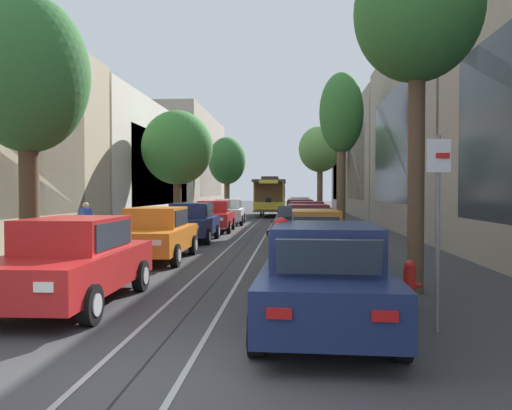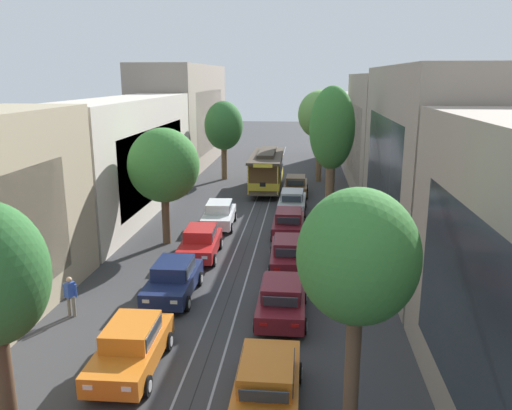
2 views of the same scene
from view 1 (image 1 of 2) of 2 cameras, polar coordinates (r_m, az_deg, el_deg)
ground_plane at (r=30.05m, az=0.70°, el=-2.38°), size 160.00×160.00×0.00m
trolley_track_rails at (r=34.27m, az=1.11°, el=-1.89°), size 1.14×70.38×0.01m
building_facade_left at (r=40.59m, az=-12.15°, el=5.08°), size 5.93×62.08×10.46m
building_facade_right at (r=33.82m, az=17.52°, el=5.51°), size 5.41×62.08×9.79m
parked_car_red_near_left at (r=9.71m, az=-20.26°, el=-6.02°), size 2.03×4.38×1.58m
parked_car_orange_second_left at (r=15.28m, az=-11.34°, el=-3.22°), size 2.05×4.38×1.58m
parked_car_navy_mid_left at (r=20.85m, az=-7.40°, el=-1.93°), size 2.03×4.37×1.58m
parked_car_red_fourth_left at (r=25.82m, az=-4.84°, el=-1.26°), size 2.12×4.41×1.58m
parked_car_white_fifth_left at (r=31.39m, az=-3.16°, el=-0.76°), size 2.15×4.42×1.58m
parked_car_navy_near_right at (r=7.55m, az=7.88°, el=-8.09°), size 2.10×4.41×1.58m
parked_car_orange_second_right at (r=13.15m, az=6.12°, el=-3.97°), size 2.01×4.36×1.58m
parked_car_maroon_mid_right at (r=18.89m, az=5.93°, el=-2.29°), size 2.00×4.36×1.58m
parked_car_maroon_fourth_right at (r=24.27m, az=5.79°, el=-1.44°), size 2.09×4.40×1.58m
parked_car_maroon_fifth_right at (r=29.72m, az=5.03°, el=-0.89°), size 2.00×4.36×1.58m
parked_car_silver_sixth_right at (r=35.10m, az=4.98°, el=-0.52°), size 2.07×4.39×1.58m
parked_car_brown_far_right at (r=40.48m, az=5.04°, el=-0.24°), size 2.03×4.37×1.58m
street_tree_kerb_left_near at (r=12.72m, az=-24.67°, el=13.15°), size 2.78×2.53×6.50m
street_tree_kerb_left_second at (r=28.35m, az=-9.01°, el=6.44°), size 3.97×3.71×6.58m
street_tree_kerb_left_mid at (r=46.96m, az=-3.34°, el=5.01°), size 3.49×3.76×7.16m
street_tree_kerb_right_near at (r=11.20m, az=17.98°, el=19.96°), size 2.53×2.71×7.12m
street_tree_kerb_right_second at (r=29.10m, az=9.74°, el=9.95°), size 2.50×2.07×8.82m
street_tree_kerb_right_mid at (r=46.79m, az=7.33°, el=6.29°), size 3.94×4.19×8.14m
cable_car_trolley at (r=42.54m, az=1.68°, el=1.01°), size 2.63×9.15×3.28m
motorcycle_with_rider at (r=8.21m, az=3.04°, el=-6.22°), size 0.56×1.85×1.82m
pedestrian_on_left_pavement at (r=19.74m, az=-18.89°, el=-1.79°), size 0.55×0.42×1.66m
fire_hydrant at (r=9.39m, az=17.17°, el=-8.57°), size 0.40×0.22×0.84m
street_sign_post at (r=7.70m, az=20.10°, el=-0.63°), size 0.36×0.09×2.88m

